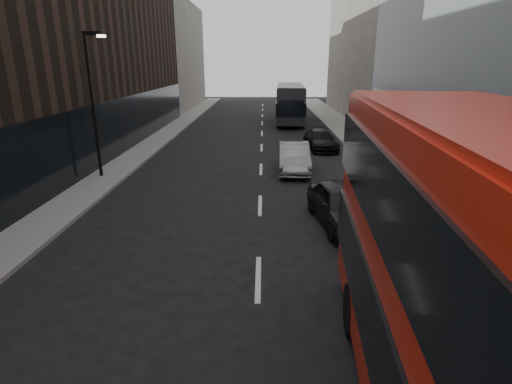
{
  "coord_description": "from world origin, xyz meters",
  "views": [
    {
      "loc": [
        0.12,
        -1.86,
        5.74
      ],
      "look_at": [
        -0.06,
        8.12,
        2.5
      ],
      "focal_mm": 28.0,
      "sensor_mm": 36.0,
      "label": 1
    }
  ],
  "objects_px": {
    "car_b": "(294,157)",
    "car_c": "(321,140)",
    "street_lamp": "(93,96)",
    "grey_bus": "(290,102)",
    "car_a": "(341,205)"
  },
  "relations": [
    {
      "from": "car_b",
      "to": "car_c",
      "type": "relative_size",
      "value": 1.05
    },
    {
      "from": "street_lamp",
      "to": "car_c",
      "type": "height_order",
      "value": "street_lamp"
    },
    {
      "from": "grey_bus",
      "to": "car_c",
      "type": "distance_m",
      "value": 13.51
    },
    {
      "from": "grey_bus",
      "to": "car_b",
      "type": "bearing_deg",
      "value": -90.23
    },
    {
      "from": "grey_bus",
      "to": "car_b",
      "type": "distance_m",
      "value": 19.39
    },
    {
      "from": "car_c",
      "to": "street_lamp",
      "type": "bearing_deg",
      "value": -153.84
    },
    {
      "from": "grey_bus",
      "to": "car_a",
      "type": "bearing_deg",
      "value": -86.9
    },
    {
      "from": "grey_bus",
      "to": "car_a",
      "type": "relative_size",
      "value": 2.54
    },
    {
      "from": "car_a",
      "to": "car_b",
      "type": "relative_size",
      "value": 0.96
    },
    {
      "from": "car_b",
      "to": "grey_bus",
      "type": "bearing_deg",
      "value": 88.92
    },
    {
      "from": "car_b",
      "to": "street_lamp",
      "type": "bearing_deg",
      "value": -168.93
    },
    {
      "from": "grey_bus",
      "to": "car_c",
      "type": "xyz_separation_m",
      "value": [
        1.31,
        -13.38,
        -1.31
      ]
    },
    {
      "from": "grey_bus",
      "to": "car_a",
      "type": "distance_m",
      "value": 27.01
    },
    {
      "from": "street_lamp",
      "to": "car_c",
      "type": "bearing_deg",
      "value": 31.69
    },
    {
      "from": "car_b",
      "to": "car_c",
      "type": "height_order",
      "value": "car_b"
    }
  ]
}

